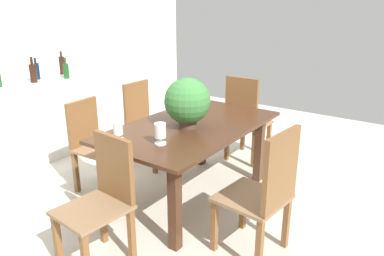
% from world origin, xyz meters
% --- Properties ---
extents(ground_plane, '(7.04, 7.04, 0.00)m').
position_xyz_m(ground_plane, '(0.00, 0.00, 0.00)').
color(ground_plane, beige).
extents(back_wall, '(6.40, 0.10, 2.60)m').
position_xyz_m(back_wall, '(0.00, 2.60, 1.30)').
color(back_wall, silver).
rests_on(back_wall, ground).
extents(dining_table, '(1.71, 1.01, 0.74)m').
position_xyz_m(dining_table, '(0.00, -0.07, 0.63)').
color(dining_table, '#422616').
rests_on(dining_table, ground).
extents(chair_near_left, '(0.51, 0.51, 1.00)m').
position_xyz_m(chair_near_left, '(-0.40, -1.01, 0.55)').
color(chair_near_left, brown).
rests_on(chair_near_left, ground).
extents(chair_far_right, '(0.42, 0.47, 0.95)m').
position_xyz_m(chair_far_right, '(0.39, 0.86, 0.52)').
color(chair_far_right, brown).
rests_on(chair_far_right, ground).
extents(chair_foot_end, '(0.47, 0.43, 1.02)m').
position_xyz_m(chair_foot_end, '(1.07, -0.07, 0.55)').
color(chair_foot_end, brown).
rests_on(chair_foot_end, ground).
extents(chair_far_left, '(0.43, 0.46, 0.91)m').
position_xyz_m(chair_far_left, '(-0.39, 0.85, 0.50)').
color(chair_far_left, brown).
rests_on(chair_far_left, ground).
extents(chair_head_end, '(0.50, 0.45, 0.93)m').
position_xyz_m(chair_head_end, '(-1.08, -0.08, 0.51)').
color(chair_head_end, brown).
rests_on(chair_head_end, ground).
extents(flower_centerpiece, '(0.41, 0.41, 0.45)m').
position_xyz_m(flower_centerpiece, '(-0.08, -0.09, 0.98)').
color(flower_centerpiece, '#4C3828').
rests_on(flower_centerpiece, dining_table).
extents(crystal_vase_left, '(0.09, 0.09, 0.17)m').
position_xyz_m(crystal_vase_left, '(-0.53, -0.16, 0.85)').
color(crystal_vase_left, silver).
rests_on(crystal_vase_left, dining_table).
extents(crystal_vase_center_near, '(0.10, 0.10, 0.16)m').
position_xyz_m(crystal_vase_center_near, '(-0.66, 0.18, 0.83)').
color(crystal_vase_center_near, silver).
rests_on(crystal_vase_center_near, dining_table).
extents(wine_glass, '(0.07, 0.07, 0.15)m').
position_xyz_m(wine_glass, '(0.48, 0.19, 0.85)').
color(wine_glass, silver).
rests_on(wine_glass, dining_table).
extents(kitchen_counter, '(1.65, 0.51, 0.92)m').
position_xyz_m(kitchen_counter, '(-0.36, 2.00, 0.46)').
color(kitchen_counter, silver).
rests_on(kitchen_counter, ground).
extents(wine_bottle_tall, '(0.07, 0.07, 0.29)m').
position_xyz_m(wine_bottle_tall, '(-0.22, 1.98, 1.04)').
color(wine_bottle_tall, black).
rests_on(wine_bottle_tall, kitchen_counter).
extents(wine_bottle_amber, '(0.07, 0.07, 0.29)m').
position_xyz_m(wine_bottle_amber, '(0.28, 2.13, 1.04)').
color(wine_bottle_amber, black).
rests_on(wine_bottle_amber, kitchen_counter).
extents(wine_bottle_dark, '(0.06, 0.06, 0.25)m').
position_xyz_m(wine_bottle_dark, '(0.14, 1.87, 1.02)').
color(wine_bottle_dark, '#194C1E').
rests_on(wine_bottle_dark, kitchen_counter).
extents(wine_bottle_green, '(0.07, 0.07, 0.25)m').
position_xyz_m(wine_bottle_green, '(-0.09, 2.11, 1.03)').
color(wine_bottle_green, '#0F1E38').
rests_on(wine_bottle_green, kitchen_counter).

